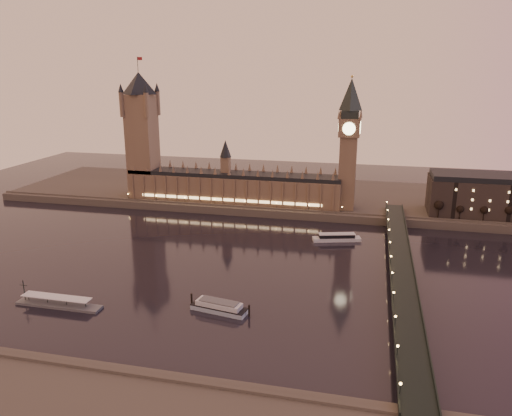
% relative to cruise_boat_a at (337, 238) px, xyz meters
% --- Properties ---
extents(ground, '(700.00, 700.00, 0.00)m').
position_rel_cruise_boat_a_xyz_m(ground, '(-51.89, -58.39, -2.32)').
color(ground, black).
rests_on(ground, ground).
extents(far_embankment, '(560.00, 130.00, 6.00)m').
position_rel_cruise_boat_a_xyz_m(far_embankment, '(-21.89, 106.61, 0.68)').
color(far_embankment, '#423D35').
rests_on(far_embankment, ground).
extents(palace_of_westminster, '(180.00, 26.62, 52.00)m').
position_rel_cruise_boat_a_xyz_m(palace_of_westminster, '(-92.02, 62.60, 19.39)').
color(palace_of_westminster, brown).
rests_on(palace_of_westminster, ground).
extents(victoria_tower, '(31.68, 31.68, 118.00)m').
position_rel_cruise_boat_a_xyz_m(victoria_tower, '(-171.89, 62.61, 63.47)').
color(victoria_tower, brown).
rests_on(victoria_tower, ground).
extents(big_ben, '(17.68, 17.68, 104.00)m').
position_rel_cruise_boat_a_xyz_m(big_ben, '(2.09, 62.60, 61.63)').
color(big_ben, brown).
rests_on(big_ben, ground).
extents(westminster_bridge, '(13.20, 260.00, 15.30)m').
position_rel_cruise_boat_a_xyz_m(westminster_bridge, '(39.72, -58.39, 3.20)').
color(westminster_bridge, black).
rests_on(westminster_bridge, ground).
extents(bare_tree_0, '(5.77, 5.77, 11.73)m').
position_rel_cruise_boat_a_xyz_m(bare_tree_0, '(69.53, 50.61, 12.43)').
color(bare_tree_0, black).
rests_on(bare_tree_0, ground).
extents(bare_tree_1, '(5.77, 5.77, 11.73)m').
position_rel_cruise_boat_a_xyz_m(bare_tree_1, '(86.01, 50.61, 12.43)').
color(bare_tree_1, black).
rests_on(bare_tree_1, ground).
extents(bare_tree_2, '(5.77, 5.77, 11.73)m').
position_rel_cruise_boat_a_xyz_m(bare_tree_2, '(102.48, 50.61, 12.43)').
color(bare_tree_2, black).
rests_on(bare_tree_2, ground).
extents(bare_tree_3, '(5.77, 5.77, 11.73)m').
position_rel_cruise_boat_a_xyz_m(bare_tree_3, '(118.95, 50.61, 12.43)').
color(bare_tree_3, black).
rests_on(bare_tree_3, ground).
extents(cruise_boat_a, '(33.60, 15.86, 5.27)m').
position_rel_cruise_boat_a_xyz_m(cruise_boat_a, '(0.00, 0.00, 0.00)').
color(cruise_boat_a, silver).
rests_on(cruise_boat_a, ground).
extents(moored_barge, '(32.26, 12.70, 6.00)m').
position_rel_cruise_boat_a_xyz_m(moored_barge, '(-48.41, -117.75, 0.21)').
color(moored_barge, '#9AAEC4').
rests_on(moored_barge, ground).
extents(pontoon_pier, '(45.17, 7.53, 12.05)m').
position_rel_cruise_boat_a_xyz_m(pontoon_pier, '(-128.72, -130.76, -1.02)').
color(pontoon_pier, '#595B5E').
rests_on(pontoon_pier, ground).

